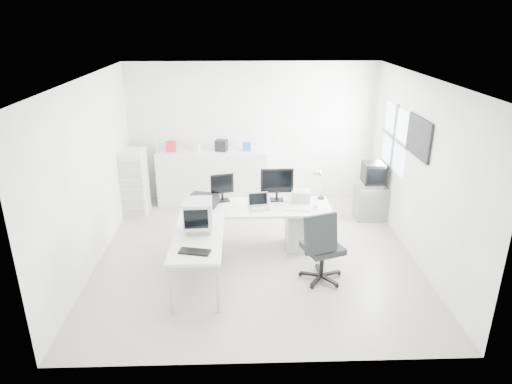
{
  "coord_description": "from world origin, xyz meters",
  "views": [
    {
      "loc": [
        -0.22,
        -6.55,
        3.64
      ],
      "look_at": [
        0.0,
        0.2,
        1.0
      ],
      "focal_mm": 32.0,
      "sensor_mm": 36.0,
      "label": 1
    }
  ],
  "objects_px": {
    "main_desk": "(256,227)",
    "crt_monitor": "(198,215)",
    "laser_printer": "(301,196)",
    "crt_tv": "(374,175)",
    "inkjet_printer": "(204,200)",
    "lcd_monitor_large": "(277,184)",
    "office_chair": "(323,244)",
    "tv_cabinet": "(371,202)",
    "filing_cabinet": "(135,182)",
    "sideboard": "(213,177)",
    "drawer_pedestal": "(298,230)",
    "lcd_monitor_small": "(222,187)",
    "side_desk": "(199,262)",
    "laptop": "(260,202)"
  },
  "relations": [
    {
      "from": "main_desk",
      "to": "sideboard",
      "type": "height_order",
      "value": "sideboard"
    },
    {
      "from": "laser_printer",
      "to": "office_chair",
      "type": "relative_size",
      "value": 0.27
    },
    {
      "from": "side_desk",
      "to": "drawer_pedestal",
      "type": "distance_m",
      "value": 1.93
    },
    {
      "from": "tv_cabinet",
      "to": "crt_tv",
      "type": "xyz_separation_m",
      "value": [
        0.0,
        0.0,
        0.54
      ]
    },
    {
      "from": "tv_cabinet",
      "to": "filing_cabinet",
      "type": "relative_size",
      "value": 0.5
    },
    {
      "from": "inkjet_printer",
      "to": "tv_cabinet",
      "type": "xyz_separation_m",
      "value": [
        3.07,
        1.04,
        -0.51
      ]
    },
    {
      "from": "inkjet_printer",
      "to": "laptop",
      "type": "xyz_separation_m",
      "value": [
        0.9,
        -0.2,
        0.03
      ]
    },
    {
      "from": "drawer_pedestal",
      "to": "crt_monitor",
      "type": "height_order",
      "value": "crt_monitor"
    },
    {
      "from": "side_desk",
      "to": "lcd_monitor_large",
      "type": "bearing_deg",
      "value": 48.37
    },
    {
      "from": "office_chair",
      "to": "filing_cabinet",
      "type": "bearing_deg",
      "value": 122.1
    },
    {
      "from": "lcd_monitor_large",
      "to": "crt_tv",
      "type": "bearing_deg",
      "value": 24.07
    },
    {
      "from": "laptop",
      "to": "filing_cabinet",
      "type": "xyz_separation_m",
      "value": [
        -2.33,
        1.62,
        -0.23
      ]
    },
    {
      "from": "sideboard",
      "to": "drawer_pedestal",
      "type": "bearing_deg",
      "value": -52.56
    },
    {
      "from": "lcd_monitor_large",
      "to": "tv_cabinet",
      "type": "xyz_separation_m",
      "value": [
        1.87,
        0.89,
        -0.71
      ]
    },
    {
      "from": "drawer_pedestal",
      "to": "lcd_monitor_small",
      "type": "xyz_separation_m",
      "value": [
        -1.25,
        0.2,
        0.69
      ]
    },
    {
      "from": "main_desk",
      "to": "crt_monitor",
      "type": "bearing_deg",
      "value": -135.0
    },
    {
      "from": "lcd_monitor_large",
      "to": "main_desk",
      "type": "bearing_deg",
      "value": -145.96
    },
    {
      "from": "crt_monitor",
      "to": "office_chair",
      "type": "distance_m",
      "value": 1.83
    },
    {
      "from": "lcd_monitor_large",
      "to": "sideboard",
      "type": "bearing_deg",
      "value": 121.75
    },
    {
      "from": "tv_cabinet",
      "to": "laser_printer",
      "type": "bearing_deg",
      "value": -147.82
    },
    {
      "from": "drawer_pedestal",
      "to": "lcd_monitor_small",
      "type": "relative_size",
      "value": 1.25
    },
    {
      "from": "side_desk",
      "to": "tv_cabinet",
      "type": "bearing_deg",
      "value": 36.18
    },
    {
      "from": "laser_printer",
      "to": "tv_cabinet",
      "type": "relative_size",
      "value": 0.49
    },
    {
      "from": "laser_printer",
      "to": "crt_tv",
      "type": "xyz_separation_m",
      "value": [
        1.47,
        0.92,
        0.02
      ]
    },
    {
      "from": "tv_cabinet",
      "to": "sideboard",
      "type": "height_order",
      "value": "sideboard"
    },
    {
      "from": "side_desk",
      "to": "lcd_monitor_large",
      "type": "relative_size",
      "value": 2.49
    },
    {
      "from": "lcd_monitor_large",
      "to": "crt_tv",
      "type": "xyz_separation_m",
      "value": [
        1.87,
        0.89,
        -0.17
      ]
    },
    {
      "from": "tv_cabinet",
      "to": "main_desk",
      "type": "bearing_deg",
      "value": -152.72
    },
    {
      "from": "lcd_monitor_large",
      "to": "crt_tv",
      "type": "distance_m",
      "value": 2.08
    },
    {
      "from": "laser_printer",
      "to": "tv_cabinet",
      "type": "bearing_deg",
      "value": 41.05
    },
    {
      "from": "laptop",
      "to": "laser_printer",
      "type": "bearing_deg",
      "value": 15.29
    },
    {
      "from": "lcd_monitor_large",
      "to": "office_chair",
      "type": "xyz_separation_m",
      "value": [
        0.57,
        -1.24,
        -0.46
      ]
    },
    {
      "from": "side_desk",
      "to": "laser_printer",
      "type": "relative_size",
      "value": 4.52
    },
    {
      "from": "lcd_monitor_small",
      "to": "lcd_monitor_large",
      "type": "xyz_separation_m",
      "value": [
        0.9,
        0.0,
        0.04
      ]
    },
    {
      "from": "main_desk",
      "to": "office_chair",
      "type": "relative_size",
      "value": 2.11
    },
    {
      "from": "laser_printer",
      "to": "lcd_monitor_large",
      "type": "bearing_deg",
      "value": -175.42
    },
    {
      "from": "lcd_monitor_large",
      "to": "office_chair",
      "type": "distance_m",
      "value": 1.44
    },
    {
      "from": "inkjet_printer",
      "to": "laser_printer",
      "type": "relative_size",
      "value": 1.44
    },
    {
      "from": "laser_printer",
      "to": "office_chair",
      "type": "bearing_deg",
      "value": -73.03
    },
    {
      "from": "lcd_monitor_large",
      "to": "crt_monitor",
      "type": "bearing_deg",
      "value": -138.99
    },
    {
      "from": "lcd_monitor_large",
      "to": "laser_printer",
      "type": "relative_size",
      "value": 1.81
    },
    {
      "from": "lcd_monitor_large",
      "to": "crt_monitor",
      "type": "relative_size",
      "value": 1.17
    },
    {
      "from": "drawer_pedestal",
      "to": "inkjet_printer",
      "type": "xyz_separation_m",
      "value": [
        -1.55,
        0.05,
        0.53
      ]
    },
    {
      "from": "crt_monitor",
      "to": "sideboard",
      "type": "bearing_deg",
      "value": 86.79
    },
    {
      "from": "main_desk",
      "to": "crt_monitor",
      "type": "distance_m",
      "value": 1.35
    },
    {
      "from": "lcd_monitor_large",
      "to": "laptop",
      "type": "height_order",
      "value": "lcd_monitor_large"
    },
    {
      "from": "sideboard",
      "to": "laptop",
      "type": "bearing_deg",
      "value": -67.8
    },
    {
      "from": "main_desk",
      "to": "laptop",
      "type": "relative_size",
      "value": 6.85
    },
    {
      "from": "drawer_pedestal",
      "to": "side_desk",
      "type": "bearing_deg",
      "value": -143.43
    },
    {
      "from": "tv_cabinet",
      "to": "sideboard",
      "type": "distance_m",
      "value": 3.18
    }
  ]
}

